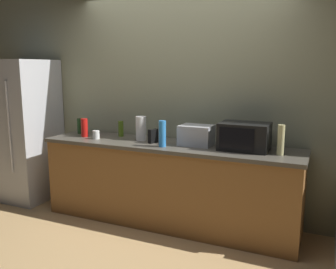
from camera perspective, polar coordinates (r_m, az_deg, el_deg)
The scene contains 14 objects.
ground_plane at distance 3.85m, azimuth -2.54°, elevation -15.84°, with size 8.00×8.00×0.00m, color tan.
back_wall at distance 4.20m, azimuth 2.30°, elevation 5.63°, with size 6.40×0.10×2.70m, color gray.
counter_run at distance 4.01m, azimuth 0.00°, elevation -7.73°, with size 2.84×0.64×0.90m.
refrigerator at distance 5.07m, azimuth -21.63°, elevation 0.62°, with size 0.72×0.73×1.80m.
microwave at distance 3.66m, azimuth 11.91°, elevation -0.28°, with size 0.48×0.35×0.27m.
toaster_oven at distance 3.82m, azimuth 4.48°, elevation -0.11°, with size 0.34×0.26×0.21m, color #B7BABF.
paper_towel_roll at distance 4.07m, azimuth -4.26°, elevation 0.97°, with size 0.12×0.12×0.27m, color white.
cordless_phone at distance 3.92m, azimuth -2.35°, elevation -0.25°, with size 0.05×0.11×0.15m, color black.
bottle_olive_oil at distance 4.32m, azimuth -7.41°, elevation 0.90°, with size 0.06×0.06×0.18m, color #4C6B19.
bottle_wine at distance 4.60m, azimuth -13.58°, elevation 1.30°, with size 0.08×0.08×0.19m, color #1E3F19.
bottle_vinegar at distance 3.52m, azimuth 17.30°, elevation -0.83°, with size 0.07×0.07×0.29m, color beige.
bottle_spray_cleaner at distance 3.72m, azimuth -0.90°, elevation 0.11°, with size 0.07×0.07×0.27m, color #338CE5.
bottle_hot_sauce at distance 4.38m, azimuth -12.99°, elevation 1.05°, with size 0.08×0.08×0.21m, color red.
mug_white at distance 4.22m, azimuth -11.23°, elevation -0.04°, with size 0.08×0.08×0.10m, color white.
Camera 1 is at (1.56, -3.07, 1.71)m, focal length 38.81 mm.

